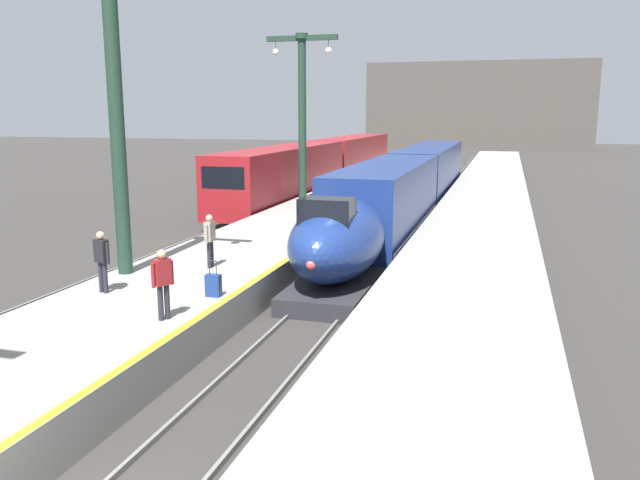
# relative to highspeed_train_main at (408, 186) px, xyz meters

# --- Properties ---
(platform_left) EXTENTS (4.80, 110.00, 1.05)m
(platform_left) POSITION_rel_highspeed_train_main_xyz_m (-4.05, -4.15, -1.41)
(platform_left) COLOR gray
(platform_left) RESTS_ON ground
(platform_right) EXTENTS (4.80, 110.00, 1.05)m
(platform_right) POSITION_rel_highspeed_train_main_xyz_m (4.05, -4.15, -1.41)
(platform_right) COLOR gray
(platform_right) RESTS_ON ground
(platform_left_safety_stripe) EXTENTS (0.20, 107.80, 0.01)m
(platform_left_safety_stripe) POSITION_rel_highspeed_train_main_xyz_m (-1.77, -4.15, -0.88)
(platform_left_safety_stripe) COLOR yellow
(platform_left_safety_stripe) RESTS_ON platform_left
(rail_main_left) EXTENTS (0.08, 110.00, 0.12)m
(rail_main_left) POSITION_rel_highspeed_train_main_xyz_m (-0.75, -1.40, -1.87)
(rail_main_left) COLOR slate
(rail_main_left) RESTS_ON ground
(rail_main_right) EXTENTS (0.08, 110.00, 0.12)m
(rail_main_right) POSITION_rel_highspeed_train_main_xyz_m (0.75, -1.40, -1.87)
(rail_main_right) COLOR slate
(rail_main_right) RESTS_ON ground
(rail_secondary_left) EXTENTS (0.08, 110.00, 0.12)m
(rail_secondary_left) POSITION_rel_highspeed_train_main_xyz_m (-8.85, -1.40, -1.87)
(rail_secondary_left) COLOR slate
(rail_secondary_left) RESTS_ON ground
(rail_secondary_right) EXTENTS (0.08, 110.00, 0.12)m
(rail_secondary_right) POSITION_rel_highspeed_train_main_xyz_m (-7.35, -1.40, -1.87)
(rail_secondary_right) COLOR slate
(rail_secondary_right) RESTS_ON ground
(highspeed_train_main) EXTENTS (2.92, 37.67, 3.60)m
(highspeed_train_main) POSITION_rel_highspeed_train_main_xyz_m (0.00, 0.00, 0.00)
(highspeed_train_main) COLOR navy
(highspeed_train_main) RESTS_ON ground
(regional_train_adjacent) EXTENTS (2.85, 36.60, 3.80)m
(regional_train_adjacent) POSITION_rel_highspeed_train_main_xyz_m (-8.10, 11.74, 0.20)
(regional_train_adjacent) COLOR maroon
(regional_train_adjacent) RESTS_ON ground
(station_column_mid) EXTENTS (4.00, 0.68, 9.75)m
(station_column_mid) POSITION_rel_highspeed_train_main_xyz_m (-5.90, -18.33, 4.94)
(station_column_mid) COLOR #1E3828
(station_column_mid) RESTS_ON platform_left
(station_column_far) EXTENTS (4.00, 0.68, 9.02)m
(station_column_far) POSITION_rel_highspeed_train_main_xyz_m (-5.90, -0.58, 4.56)
(station_column_far) COLOR #1E3828
(station_column_far) RESTS_ON platform_left
(passenger_near_edge) EXTENTS (0.55, 0.31, 1.69)m
(passenger_near_edge) POSITION_rel_highspeed_train_main_xyz_m (-5.24, -20.41, 0.11)
(passenger_near_edge) COLOR #23232D
(passenger_near_edge) RESTS_ON platform_left
(passenger_mid_platform) EXTENTS (0.39, 0.50, 1.69)m
(passenger_mid_platform) POSITION_rel_highspeed_train_main_xyz_m (-2.47, -22.03, 0.11)
(passenger_mid_platform) COLOR #23232D
(passenger_mid_platform) RESTS_ON platform_left
(passenger_far_waiting) EXTENTS (0.22, 0.57, 1.69)m
(passenger_far_waiting) POSITION_rel_highspeed_train_main_xyz_m (-3.72, -16.96, 0.11)
(passenger_far_waiting) COLOR #23232D
(passenger_far_waiting) RESTS_ON platform_left
(rolling_suitcase) EXTENTS (0.40, 0.22, 0.98)m
(rolling_suitcase) POSITION_rel_highspeed_train_main_xyz_m (-2.20, -19.93, -0.58)
(rolling_suitcase) COLOR navy
(rolling_suitcase) RESTS_ON platform_left
(terminus_back_wall) EXTENTS (36.00, 2.00, 14.00)m
(terminus_back_wall) POSITION_rel_highspeed_train_main_xyz_m (0.00, 73.10, 5.07)
(terminus_back_wall) COLOR #4C4742
(terminus_back_wall) RESTS_ON ground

